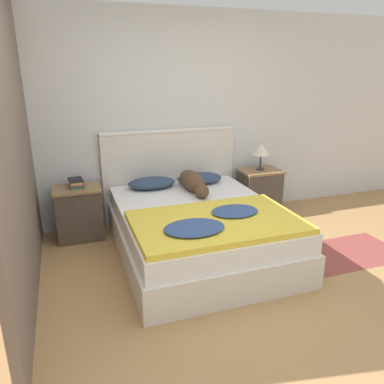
% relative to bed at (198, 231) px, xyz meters
% --- Properties ---
extents(ground_plane, '(16.00, 16.00, 0.00)m').
position_rel_bed_xyz_m(ground_plane, '(-0.11, -1.02, -0.26)').
color(ground_plane, tan).
extents(wall_back, '(9.00, 0.06, 2.55)m').
position_rel_bed_xyz_m(wall_back, '(-0.11, 1.11, 1.02)').
color(wall_back, silver).
rests_on(wall_back, ground_plane).
extents(wall_side_left, '(0.06, 3.10, 2.55)m').
position_rel_bed_xyz_m(wall_side_left, '(-1.62, 0.03, 1.02)').
color(wall_side_left, '#706056').
rests_on(wall_side_left, ground_plane).
extents(bed, '(1.62, 2.03, 0.52)m').
position_rel_bed_xyz_m(bed, '(0.00, 0.00, 0.00)').
color(bed, silver).
rests_on(bed, ground_plane).
extents(headboard, '(1.70, 0.06, 1.17)m').
position_rel_bed_xyz_m(headboard, '(-0.00, 1.04, 0.35)').
color(headboard, silver).
rests_on(headboard, ground_plane).
extents(nightstand_left, '(0.52, 0.41, 0.61)m').
position_rel_bed_xyz_m(nightstand_left, '(-1.16, 0.80, 0.05)').
color(nightstand_left, '#4C4238').
rests_on(nightstand_left, ground_plane).
extents(nightstand_right, '(0.52, 0.41, 0.61)m').
position_rel_bed_xyz_m(nightstand_right, '(1.16, 0.80, 0.05)').
color(nightstand_right, '#4C4238').
rests_on(nightstand_right, ground_plane).
extents(pillow_left, '(0.56, 0.35, 0.12)m').
position_rel_bed_xyz_m(pillow_left, '(-0.30, 0.79, 0.32)').
color(pillow_left, navy).
rests_on(pillow_left, bed).
extents(pillow_right, '(0.56, 0.35, 0.12)m').
position_rel_bed_xyz_m(pillow_right, '(0.30, 0.79, 0.32)').
color(pillow_right, navy).
rests_on(pillow_right, bed).
extents(quilt, '(1.52, 0.98, 0.10)m').
position_rel_bed_xyz_m(quilt, '(-0.01, -0.48, 0.30)').
color(quilt, yellow).
rests_on(quilt, bed).
extents(dog, '(0.24, 0.83, 0.21)m').
position_rel_bed_xyz_m(dog, '(0.13, 0.55, 0.36)').
color(dog, brown).
rests_on(dog, bed).
extents(book_stack, '(0.18, 0.22, 0.09)m').
position_rel_bed_xyz_m(book_stack, '(-1.15, 0.83, 0.40)').
color(book_stack, '#337547').
rests_on(book_stack, nightstand_left).
extents(table_lamp, '(0.23, 0.23, 0.34)m').
position_rel_bed_xyz_m(table_lamp, '(1.16, 0.82, 0.62)').
color(table_lamp, '#2D2D33').
rests_on(table_lamp, nightstand_right).
extents(rug, '(1.12, 0.68, 0.00)m').
position_rel_bed_xyz_m(rug, '(1.51, -0.53, -0.25)').
color(rug, '#93423D').
rests_on(rug, ground_plane).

